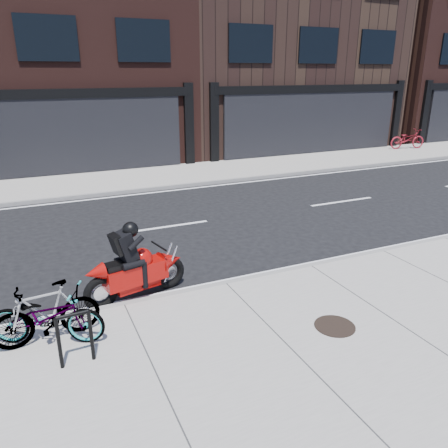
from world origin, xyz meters
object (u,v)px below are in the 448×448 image
bike_rack (75,334)px  bicycle_far (407,139)px  motorcycle (140,266)px  manhole_cover (335,326)px  bicycle_front (47,316)px  bicycle_rear (46,313)px

bike_rack → bicycle_far: 21.76m
motorcycle → manhole_cover: size_ratio=3.08×
bicycle_front → manhole_cover: bearing=-85.3°
bicycle_rear → bicycle_far: bicycle_far is taller
bicycle_front → manhole_cover: (4.25, -1.45, -0.44)m
bicycle_front → motorcycle: (1.69, 1.08, 0.04)m
bike_rack → manhole_cover: (3.92, -0.73, -0.47)m
bike_rack → motorcycle: size_ratio=0.40×
bicycle_front → motorcycle: motorcycle is taller
bicycle_far → manhole_cover: bicycle_far is taller
bicycle_front → bicycle_far: bearing=-35.8°
bicycle_rear → manhole_cover: bicycle_rear is taller
bike_rack → bicycle_front: bicycle_front is taller
bicycle_rear → bicycle_far: (18.64, 10.99, 0.04)m
bicycle_front → bicycle_rear: bearing=24.8°
bike_rack → bicycle_front: (-0.32, 0.71, -0.02)m
bicycle_rear → bike_rack: bearing=17.5°
bike_rack → bicycle_front: size_ratio=0.47×
bike_rack → motorcycle: bearing=52.7°
bicycle_front → bicycle_rear: (-0.00, 0.06, 0.02)m
bicycle_front → bicycle_far: size_ratio=0.88×
bike_rack → bicycle_rear: 0.84m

